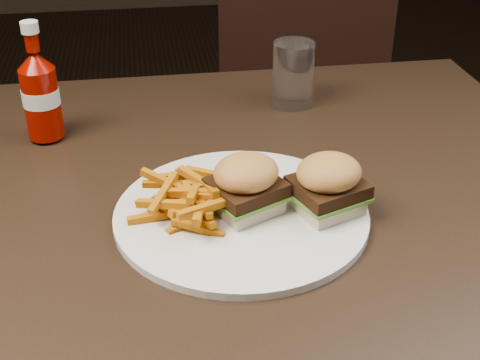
{
  "coord_description": "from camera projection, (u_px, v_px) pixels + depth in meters",
  "views": [
    {
      "loc": [
        -0.02,
        -0.81,
        1.23
      ],
      "look_at": [
        0.09,
        -0.09,
        0.8
      ],
      "focal_mm": 50.0,
      "sensor_mm": 36.0,
      "label": 1
    }
  ],
  "objects": [
    {
      "name": "sandwich_half_b",
      "position": [
        327.0,
        202.0,
        0.85
      ],
      "size": [
        0.09,
        0.09,
        0.02
      ],
      "primitive_type": "cube",
      "rotation": [
        0.0,
        0.0,
        0.36
      ],
      "color": "beige",
      "rests_on": "plate"
    },
    {
      "name": "fries_pile",
      "position": [
        194.0,
        199.0,
        0.83
      ],
      "size": [
        0.14,
        0.14,
        0.05
      ],
      "primitive_type": null,
      "rotation": [
        0.0,
        0.0,
        0.15
      ],
      "color": "#B85A06",
      "rests_on": "plate"
    },
    {
      "name": "tumbler",
      "position": [
        293.0,
        74.0,
        1.13
      ],
      "size": [
        0.09,
        0.09,
        0.11
      ],
      "primitive_type": "cylinder",
      "rotation": [
        0.0,
        0.0,
        0.38
      ],
      "color": "white",
      "rests_on": "dining_table"
    },
    {
      "name": "sandwich_half_a",
      "position": [
        246.0,
        203.0,
        0.84
      ],
      "size": [
        0.1,
        0.1,
        0.02
      ],
      "primitive_type": "cube",
      "rotation": [
        0.0,
        0.0,
        0.45
      ],
      "color": "beige",
      "rests_on": "plate"
    },
    {
      "name": "ketchup_bottle",
      "position": [
        42.0,
        103.0,
        1.01
      ],
      "size": [
        0.06,
        0.06,
        0.11
      ],
      "primitive_type": "cylinder",
      "rotation": [
        0.0,
        0.0,
        0.19
      ],
      "color": "#7E0800",
      "rests_on": "dining_table"
    },
    {
      "name": "plate",
      "position": [
        241.0,
        214.0,
        0.85
      ],
      "size": [
        0.32,
        0.32,
        0.01
      ],
      "primitive_type": "cylinder",
      "color": "white",
      "rests_on": "dining_table"
    },
    {
      "name": "dining_table",
      "position": [
        165.0,
        194.0,
        0.94
      ],
      "size": [
        1.2,
        0.8,
        0.04
      ],
      "primitive_type": "cube",
      "color": "black",
      "rests_on": "ground"
    },
    {
      "name": "chair_far",
      "position": [
        289.0,
        124.0,
        1.82
      ],
      "size": [
        0.44,
        0.44,
        0.04
      ],
      "primitive_type": "cube",
      "rotation": [
        0.0,
        0.0,
        3.07
      ],
      "color": "black",
      "rests_on": "ground"
    }
  ]
}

